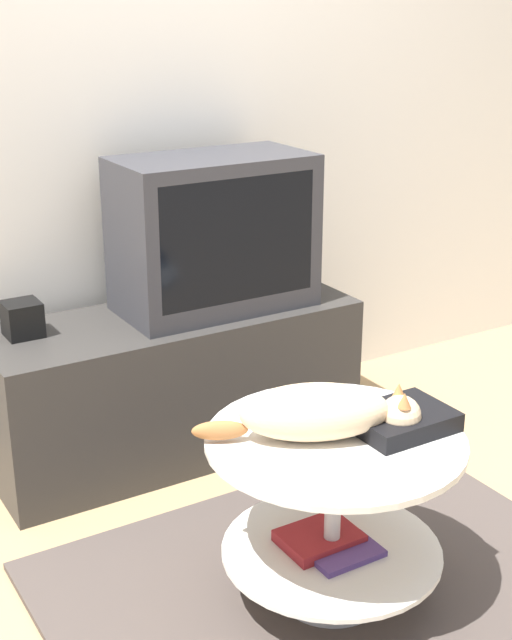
{
  "coord_description": "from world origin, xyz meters",
  "views": [
    {
      "loc": [
        -1.27,
        -1.73,
        1.58
      ],
      "look_at": [
        0.04,
        0.44,
        0.65
      ],
      "focal_mm": 50.0,
      "sensor_mm": 36.0,
      "label": 1
    }
  ],
  "objects_px": {
    "cat": "(323,413)",
    "dvd_box": "(401,420)",
    "tv": "(214,233)",
    "speaker": "(22,319)"
  },
  "relations": [
    {
      "from": "dvd_box",
      "to": "cat",
      "type": "bearing_deg",
      "value": 162.76
    },
    {
      "from": "cat",
      "to": "dvd_box",
      "type": "bearing_deg",
      "value": 8.68
    },
    {
      "from": "tv",
      "to": "dvd_box",
      "type": "distance_m",
      "value": 1.1
    },
    {
      "from": "speaker",
      "to": "dvd_box",
      "type": "height_order",
      "value": "speaker"
    },
    {
      "from": "dvd_box",
      "to": "cat",
      "type": "distance_m",
      "value": 0.22
    },
    {
      "from": "speaker",
      "to": "dvd_box",
      "type": "distance_m",
      "value": 1.31
    },
    {
      "from": "tv",
      "to": "cat",
      "type": "bearing_deg",
      "value": -103.16
    },
    {
      "from": "speaker",
      "to": "tv",
      "type": "bearing_deg",
      "value": -5.89
    },
    {
      "from": "dvd_box",
      "to": "speaker",
      "type": "bearing_deg",
      "value": 119.77
    },
    {
      "from": "tv",
      "to": "speaker",
      "type": "relative_size",
      "value": 5.82
    }
  ]
}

